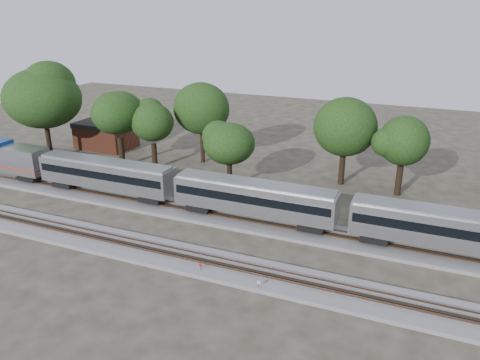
# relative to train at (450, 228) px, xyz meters

# --- Properties ---
(ground) EXTENTS (160.00, 160.00, 0.00)m
(ground) POSITION_rel_train_xyz_m (-22.63, -6.00, -3.37)
(ground) COLOR #383328
(ground) RESTS_ON ground
(track_far) EXTENTS (160.00, 5.00, 0.73)m
(track_far) POSITION_rel_train_xyz_m (-22.63, 0.00, -3.17)
(track_far) COLOR slate
(track_far) RESTS_ON ground
(track_near) EXTENTS (160.00, 5.00, 0.73)m
(track_near) POSITION_rel_train_xyz_m (-22.63, -10.00, -3.17)
(track_near) COLOR slate
(track_near) RESTS_ON ground
(train) EXTENTS (136.28, 3.33, 4.91)m
(train) POSITION_rel_train_xyz_m (0.00, 0.00, 0.00)
(train) COLOR #B1B4B9
(train) RESTS_ON ground
(switch_stand_red) EXTENTS (0.32, 0.09, 1.02)m
(switch_stand_red) POSITION_rel_train_xyz_m (-21.05, -11.48, -2.72)
(switch_stand_red) COLOR #512D19
(switch_stand_red) RESTS_ON ground
(switch_stand_white) EXTENTS (0.32, 0.07, 1.02)m
(switch_stand_white) POSITION_rel_train_xyz_m (-15.07, -12.15, -2.72)
(switch_stand_white) COLOR #512D19
(switch_stand_white) RESTS_ON ground
(switch_lever) EXTENTS (0.53, 0.35, 0.30)m
(switch_lever) POSITION_rel_train_xyz_m (-15.74, -11.13, -3.22)
(switch_lever) COLOR #512D19
(switch_lever) RESTS_ON ground
(brick_building) EXTENTS (9.59, 6.97, 4.48)m
(brick_building) POSITION_rel_train_xyz_m (-54.34, 18.41, -1.11)
(brick_building) COLOR brown
(brick_building) RESTS_ON ground
(tree_0) EXTENTS (9.85, 9.85, 13.89)m
(tree_0) POSITION_rel_train_xyz_m (-58.91, 9.97, 6.31)
(tree_0) COLOR black
(tree_0) RESTS_ON ground
(tree_1) EXTENTS (8.44, 8.44, 11.89)m
(tree_1) POSITION_rel_train_xyz_m (-45.95, 11.21, 4.91)
(tree_1) COLOR black
(tree_1) RESTS_ON ground
(tree_2) EXTENTS (7.23, 7.23, 10.20)m
(tree_2) POSITION_rel_train_xyz_m (-40.74, 12.18, 3.72)
(tree_2) COLOR black
(tree_2) RESTS_ON ground
(tree_3) EXTENTS (8.64, 8.64, 12.18)m
(tree_3) POSITION_rel_train_xyz_m (-35.40, 17.63, 5.12)
(tree_3) COLOR black
(tree_3) RESTS_ON ground
(tree_4) EXTENTS (6.38, 6.38, 8.99)m
(tree_4) POSITION_rel_train_xyz_m (-27.06, 9.00, 2.88)
(tree_4) COLOR black
(tree_4) RESTS_ON ground
(tree_5) EXTENTS (8.23, 8.23, 11.61)m
(tree_5) POSITION_rel_train_xyz_m (-13.45, 16.37, 4.71)
(tree_5) COLOR black
(tree_5) RESTS_ON ground
(tree_6) EXTENTS (7.45, 7.45, 10.51)m
(tree_6) POSITION_rel_train_xyz_m (-5.85, 15.26, 3.94)
(tree_6) COLOR black
(tree_6) RESTS_ON ground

